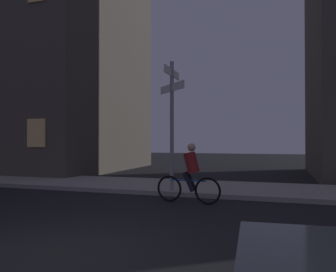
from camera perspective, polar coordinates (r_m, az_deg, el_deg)
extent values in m
plane|color=black|center=(5.41, -19.12, -18.83)|extent=(80.00, 80.00, 0.00)
cube|color=gray|center=(11.81, 2.74, -8.61)|extent=(40.00, 3.26, 0.14)
cylinder|color=gray|center=(10.55, 0.66, 1.79)|extent=(0.12, 0.12, 4.02)
cube|color=white|center=(10.75, 0.66, 10.67)|extent=(0.03, 1.51, 0.24)
cube|color=white|center=(10.67, 0.66, 8.20)|extent=(1.13, 1.13, 0.24)
torus|color=black|center=(9.39, 0.22, -8.86)|extent=(0.72, 0.13, 0.72)
torus|color=black|center=(9.01, 6.72, -9.20)|extent=(0.72, 0.13, 0.72)
cylinder|color=#1959A5|center=(9.15, 3.40, -7.49)|extent=(1.00, 0.14, 0.04)
cylinder|color=maroon|center=(9.07, 3.99, -4.53)|extent=(0.48, 0.36, 0.61)
sphere|color=tan|center=(9.06, 3.99, -1.91)|extent=(0.22, 0.22, 0.22)
cylinder|color=black|center=(9.05, 3.50, -7.75)|extent=(0.35, 0.15, 0.55)
cylinder|color=black|center=(9.22, 3.89, -7.62)|extent=(0.35, 0.15, 0.55)
cube|color=#F2C672|center=(15.23, -21.39, 0.48)|extent=(0.90, 0.06, 1.20)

